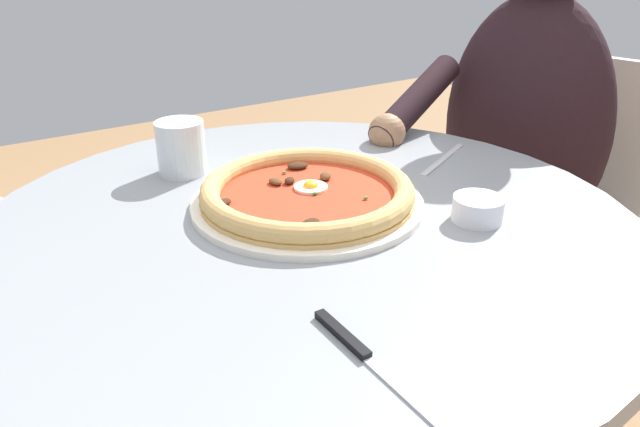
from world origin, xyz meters
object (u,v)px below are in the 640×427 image
object	(u,v)px
pizza_on_plate	(307,194)
steak_knife	(363,354)
fork_utensil	(443,159)
dining_table	(308,317)
cafe_chair_diner	(540,200)
diner_person	(510,217)
ramekin_capers	(478,208)
water_glass	(181,151)

from	to	relation	value
pizza_on_plate	steak_knife	bearing A→B (deg)	-113.67
pizza_on_plate	fork_utensil	size ratio (longest dim) A/B	2.03
dining_table	steak_knife	xyz separation A→B (m)	(-0.12, -0.29, 0.17)
fork_utensil	cafe_chair_diner	size ratio (longest dim) A/B	0.20
fork_utensil	diner_person	xyz separation A→B (m)	(0.31, 0.08, -0.22)
dining_table	diner_person	xyz separation A→B (m)	(0.63, 0.14, -0.05)
diner_person	cafe_chair_diner	xyz separation A→B (m)	(0.14, 0.03, -0.01)
ramekin_capers	fork_utensil	distance (m)	0.24
dining_table	pizza_on_plate	size ratio (longest dim) A/B	2.76
pizza_on_plate	dining_table	bearing A→B (deg)	-122.20
fork_utensil	steak_knife	bearing A→B (deg)	-141.45
dining_table	ramekin_capers	distance (m)	0.30
dining_table	cafe_chair_diner	world-z (taller)	cafe_chair_diner
pizza_on_plate	cafe_chair_diner	distance (m)	0.80
pizza_on_plate	water_glass	xyz separation A→B (m)	(-0.10, 0.22, 0.02)
water_glass	cafe_chair_diner	distance (m)	0.90
water_glass	diner_person	xyz separation A→B (m)	(0.71, -0.12, -0.26)
dining_table	pizza_on_plate	xyz separation A→B (m)	(0.02, 0.03, 0.19)
water_glass	cafe_chair_diner	xyz separation A→B (m)	(0.85, -0.08, -0.27)
dining_table	steak_knife	world-z (taller)	steak_knife
ramekin_capers	fork_utensil	size ratio (longest dim) A/B	0.42
dining_table	diner_person	distance (m)	0.65
dining_table	fork_utensil	distance (m)	0.37
pizza_on_plate	water_glass	bearing A→B (deg)	114.20
cafe_chair_diner	fork_utensil	bearing A→B (deg)	-166.46
cafe_chair_diner	steak_knife	bearing A→B (deg)	-152.69
ramekin_capers	diner_person	distance (m)	0.57
diner_person	cafe_chair_diner	bearing A→B (deg)	12.03
pizza_on_plate	fork_utensil	world-z (taller)	pizza_on_plate
ramekin_capers	diner_person	bearing A→B (deg)	32.68
fork_utensil	ramekin_capers	bearing A→B (deg)	-122.94
pizza_on_plate	water_glass	distance (m)	0.25
fork_utensil	cafe_chair_diner	bearing A→B (deg)	13.54
diner_person	water_glass	bearing A→B (deg)	170.75
dining_table	water_glass	xyz separation A→B (m)	(-0.08, 0.26, 0.20)
ramekin_capers	cafe_chair_diner	xyz separation A→B (m)	(0.58, 0.31, -0.25)
ramekin_capers	fork_utensil	xyz separation A→B (m)	(0.13, 0.20, -0.02)
water_glass	cafe_chair_diner	world-z (taller)	cafe_chair_diner
dining_table	pizza_on_plate	world-z (taller)	pizza_on_plate
ramekin_capers	fork_utensil	world-z (taller)	ramekin_capers
pizza_on_plate	cafe_chair_diner	bearing A→B (deg)	10.57
diner_person	cafe_chair_diner	distance (m)	0.15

